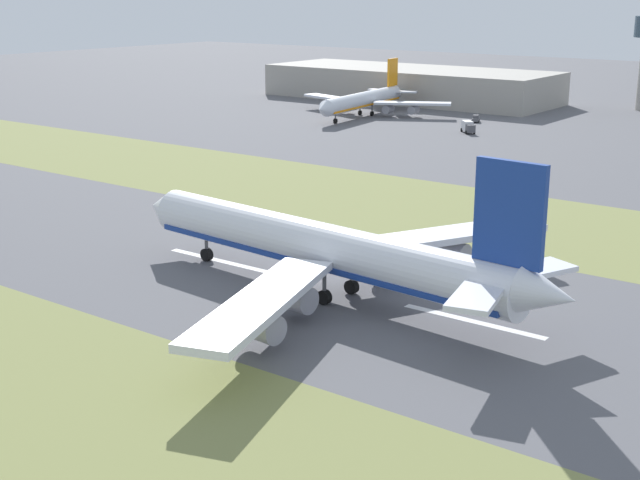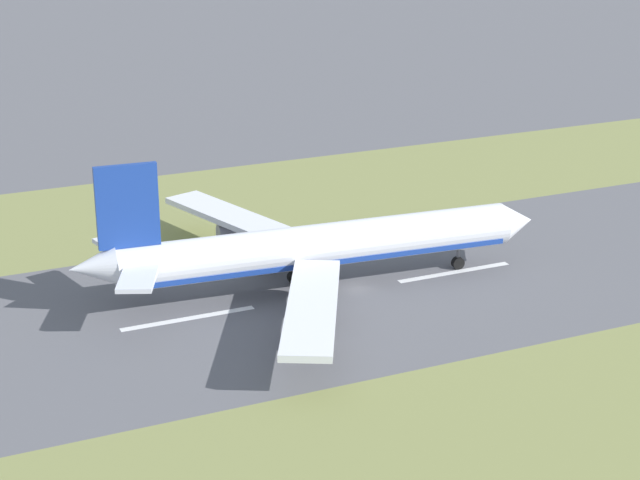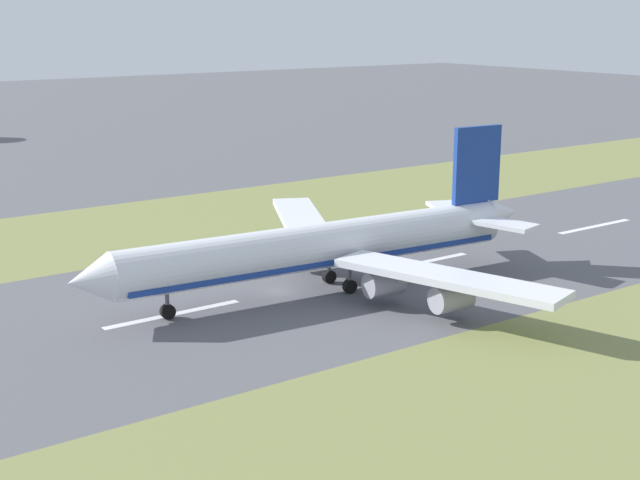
{
  "view_description": "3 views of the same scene",
  "coord_description": "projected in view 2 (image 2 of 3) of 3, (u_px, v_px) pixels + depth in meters",
  "views": [
    {
      "loc": [
        -87.56,
        -67.92,
        36.87
      ],
      "look_at": [
        -2.78,
        -4.41,
        7.0
      ],
      "focal_mm": 50.0,
      "sensor_mm": 36.0,
      "label": 1
    },
    {
      "loc": [
        123.0,
        -60.48,
        56.99
      ],
      "look_at": [
        -2.78,
        -4.41,
        7.0
      ],
      "focal_mm": 60.0,
      "sensor_mm": 36.0,
      "label": 2
    },
    {
      "loc": [
        -94.46,
        60.35,
        35.67
      ],
      "look_at": [
        -2.78,
        -4.41,
        7.0
      ],
      "focal_mm": 50.0,
      "sensor_mm": 36.0,
      "label": 3
    }
  ],
  "objects": [
    {
      "name": "ground_plane",
      "position": [
        357.0,
        289.0,
        148.2
      ],
      "size": [
        800.0,
        800.0,
        0.0
      ],
      "primitive_type": "plane",
      "color": "#56565B"
    },
    {
      "name": "grass_median_west",
      "position": [
        245.0,
        199.0,
        186.83
      ],
      "size": [
        40.0,
        600.0,
        0.01
      ],
      "primitive_type": "cube",
      "color": "olive",
      "rests_on": "ground"
    },
    {
      "name": "grass_median_east",
      "position": [
        549.0,
        443.0,
        109.56
      ],
      "size": [
        40.0,
        600.0,
        0.01
      ],
      "primitive_type": "cube",
      "color": "olive",
      "rests_on": "ground"
    },
    {
      "name": "centreline_dash_mid",
      "position": [
        188.0,
        319.0,
        138.85
      ],
      "size": [
        1.2,
        18.0,
        0.01
      ],
      "primitive_type": "cube",
      "color": "silver",
      "rests_on": "ground"
    },
    {
      "name": "centreline_dash_far",
      "position": [
        454.0,
        272.0,
        154.16
      ],
      "size": [
        1.2,
        18.0,
        0.01
      ],
      "primitive_type": "cube",
      "color": "silver",
      "rests_on": "ground"
    },
    {
      "name": "airplane_main_jet",
      "position": [
        307.0,
        248.0,
        146.25
      ],
      "size": [
        63.93,
        67.22,
        20.2
      ],
      "color": "silver",
      "rests_on": "ground"
    }
  ]
}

